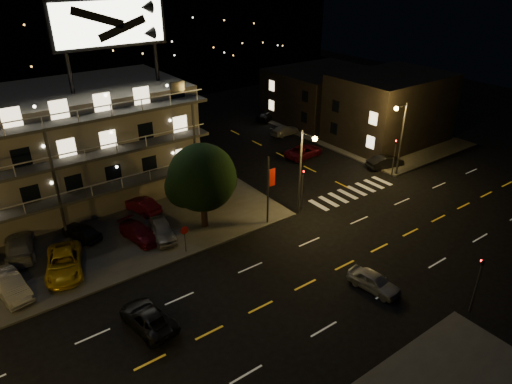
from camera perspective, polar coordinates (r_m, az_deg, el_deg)
ground at (r=32.53m, az=3.49°, el=-12.81°), size 140.00×140.00×0.00m
curb_nw at (r=44.22m, az=-28.71°, el=-4.62°), size 44.00×24.00×0.15m
curb_ne at (r=63.96m, az=13.09°, el=7.38°), size 16.00×24.00×0.15m
motel at (r=46.02m, az=-26.10°, el=4.54°), size 28.00×13.80×18.10m
side_bldg_front at (r=60.32m, az=16.34°, el=9.99°), size 14.06×10.00×8.50m
side_bldg_back at (r=68.17m, az=8.31°, el=12.01°), size 14.06×12.00×7.00m
streetlight_nc at (r=39.87m, az=5.93°, el=3.44°), size 0.44×1.92×8.00m
streetlight_ne at (r=49.71m, az=17.60°, el=7.13°), size 1.92×0.44×8.00m
signal_nw at (r=41.55m, az=5.78°, el=0.83°), size 0.20×0.27×4.60m
signal_sw at (r=32.87m, az=26.02°, el=-9.86°), size 0.20×0.27×4.60m
signal_ne at (r=50.52m, az=16.95°, el=4.63°), size 0.27×0.20×4.60m
banner_north at (r=38.84m, az=1.60°, el=0.42°), size 0.83×0.16×6.40m
stop_sign at (r=36.06m, az=-8.89°, el=-5.33°), size 0.91×0.11×2.61m
tree at (r=37.99m, az=-6.82°, el=1.56°), size 5.95×5.73×7.49m
lot_car_1 at (r=36.14m, az=-28.47°, el=-10.19°), size 2.35×4.79×1.51m
lot_car_2 at (r=36.79m, az=-22.86°, el=-8.18°), size 3.93×5.86×1.49m
lot_car_3 at (r=38.92m, az=-14.38°, el=-4.91°), size 2.50×4.57×1.26m
lot_car_4 at (r=38.63m, az=-11.67°, el=-4.70°), size 2.49×4.43×1.42m
lot_car_7 at (r=40.21m, az=-27.47°, el=-6.08°), size 2.94×5.43×1.49m
lot_car_8 at (r=40.46m, az=-21.01°, el=-4.60°), size 2.79×4.20×1.33m
lot_car_9 at (r=42.99m, az=-14.13°, el=-1.57°), size 2.48×4.36×1.36m
side_car_0 at (r=53.04m, az=15.85°, el=3.66°), size 4.51×2.42×1.41m
side_car_1 at (r=54.26m, az=6.03°, el=5.10°), size 5.34×3.01×1.41m
side_car_2 at (r=61.28m, az=3.66°, el=7.70°), size 4.29×1.95×1.22m
side_car_3 at (r=67.12m, az=1.41°, el=9.58°), size 4.57×3.18×1.44m
road_car_east at (r=33.68m, az=14.52°, el=-10.77°), size 2.05×4.01×1.31m
road_car_west at (r=30.64m, az=-13.37°, el=-15.05°), size 2.69×4.82×1.27m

